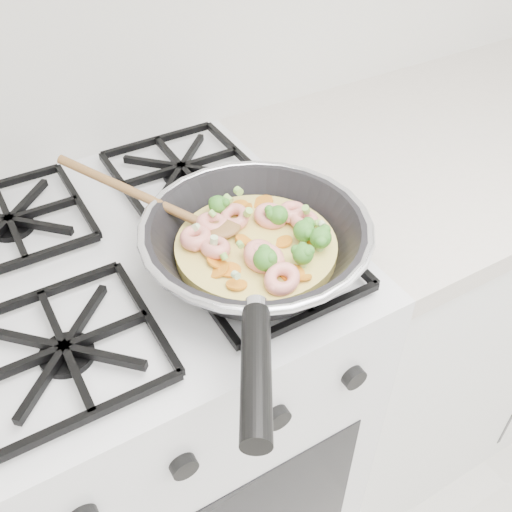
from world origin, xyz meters
TOP-DOWN VIEW (x-y plane):
  - stove at (0.00, 1.70)m, footprint 0.60×0.60m
  - counter_right at (0.80, 1.70)m, footprint 1.00×0.60m
  - skillet at (0.14, 1.56)m, footprint 0.36×0.55m

SIDE VIEW (x-z plane):
  - counter_right at x=0.80m, z-range 0.00..0.90m
  - stove at x=0.00m, z-range 0.00..0.92m
  - skillet at x=0.14m, z-range 0.91..1.01m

